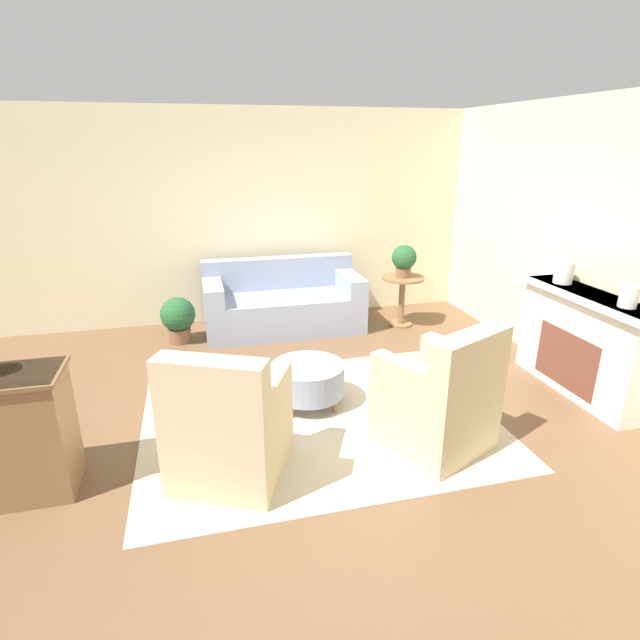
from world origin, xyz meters
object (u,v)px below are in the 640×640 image
(potted_plant_on_side_table, at_px, (404,259))
(vase_mantel_far, at_px, (629,296))
(armchair_left, at_px, (228,430))
(potted_plant_floor, at_px, (178,317))
(side_table, at_px, (402,292))
(armchair_right, at_px, (440,402))
(couch, at_px, (283,304))
(ottoman_table, at_px, (308,379))
(vase_mantel_near, at_px, (564,271))

(potted_plant_on_side_table, bearing_deg, vase_mantel_far, -70.30)
(armchair_left, bearing_deg, potted_plant_floor, 97.80)
(side_table, bearing_deg, armchair_left, -132.29)
(armchair_left, bearing_deg, vase_mantel_far, 2.47)
(potted_plant_on_side_table, height_order, potted_plant_floor, potted_plant_on_side_table)
(side_table, distance_m, vase_mantel_far, 2.86)
(armchair_right, height_order, vase_mantel_far, vase_mantel_far)
(couch, bearing_deg, armchair_left, -107.28)
(side_table, height_order, vase_mantel_far, vase_mantel_far)
(couch, relative_size, vase_mantel_far, 7.81)
(couch, bearing_deg, side_table, -9.86)
(armchair_right, relative_size, vase_mantel_far, 4.03)
(vase_mantel_far, bearing_deg, ottoman_table, 163.44)
(vase_mantel_near, bearing_deg, armchair_left, -164.52)
(armchair_left, height_order, ottoman_table, armchair_left)
(potted_plant_floor, bearing_deg, couch, 7.00)
(armchair_left, bearing_deg, vase_mantel_near, 15.48)
(vase_mantel_far, bearing_deg, side_table, 109.70)
(potted_plant_floor, bearing_deg, vase_mantel_far, -35.32)
(ottoman_table, xyz_separation_m, side_table, (1.71, 1.83, 0.20))
(armchair_left, xyz_separation_m, side_table, (2.52, 2.77, 0.05))
(side_table, xyz_separation_m, potted_plant_on_side_table, (0.00, -0.00, 0.45))
(armchair_left, bearing_deg, side_table, 47.71)
(ottoman_table, relative_size, potted_plant_floor, 1.19)
(side_table, bearing_deg, ottoman_table, -133.09)
(vase_mantel_near, bearing_deg, armchair_right, -151.76)
(armchair_left, distance_m, ottoman_table, 1.24)
(couch, bearing_deg, potted_plant_on_side_table, -9.86)
(vase_mantel_near, height_order, vase_mantel_far, vase_mantel_near)
(vase_mantel_far, height_order, potted_plant_on_side_table, vase_mantel_far)
(vase_mantel_near, bearing_deg, ottoman_table, -179.57)
(ottoman_table, bearing_deg, vase_mantel_far, -16.56)
(side_table, bearing_deg, couch, 170.14)
(couch, distance_m, potted_plant_floor, 1.35)
(armchair_right, relative_size, potted_plant_on_side_table, 2.48)
(vase_mantel_near, distance_m, potted_plant_floor, 4.38)
(armchair_left, relative_size, side_table, 1.54)
(armchair_left, distance_m, vase_mantel_far, 3.53)
(armchair_left, relative_size, potted_plant_floor, 1.82)
(armchair_left, xyz_separation_m, ottoman_table, (0.81, 0.94, -0.14))
(couch, relative_size, vase_mantel_near, 6.77)
(armchair_right, height_order, potted_plant_floor, armchair_right)
(couch, distance_m, potted_plant_on_side_table, 1.70)
(ottoman_table, bearing_deg, couch, 86.17)
(couch, xyz_separation_m, ottoman_table, (-0.14, -2.10, -0.06))
(armchair_right, xyz_separation_m, side_table, (0.84, 2.77, 0.05))
(potted_plant_on_side_table, bearing_deg, potted_plant_floor, 177.86)
(potted_plant_on_side_table, relative_size, potted_plant_floor, 0.74)
(couch, relative_size, armchair_right, 1.94)
(armchair_right, distance_m, vase_mantel_far, 1.92)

